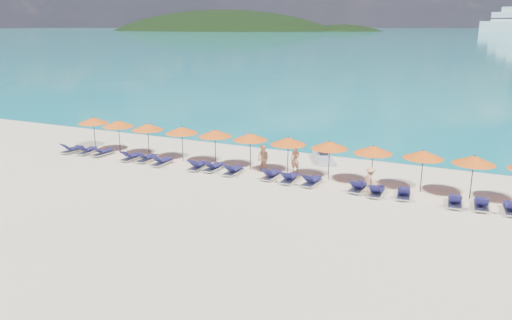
% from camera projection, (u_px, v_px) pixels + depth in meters
% --- Properties ---
extents(ground, '(1400.00, 1400.00, 0.00)m').
position_uv_depth(ground, '(231.00, 197.00, 25.13)').
color(ground, beige).
extents(sea, '(1600.00, 1300.00, 0.01)m').
position_uv_depth(sea, '(486.00, 31.00, 601.69)').
color(sea, '#1FA9B2').
rests_on(sea, ground).
extents(headland_main, '(374.00, 242.00, 126.50)m').
position_uv_depth(headland_main, '(221.00, 62.00, 629.52)').
color(headland_main, black).
rests_on(headland_main, ground).
extents(headland_small, '(162.00, 126.00, 85.50)m').
position_uv_depth(headland_small, '(341.00, 62.00, 584.89)').
color(headland_small, black).
rests_on(headland_small, ground).
extents(jetski, '(1.89, 2.56, 0.86)m').
position_uv_depth(jetski, '(322.00, 156.00, 31.49)').
color(jetski, '#A8AEC6').
rests_on(jetski, ground).
extents(beachgoer_a, '(0.59, 0.41, 1.57)m').
position_uv_depth(beachgoer_a, '(295.00, 159.00, 29.13)').
color(beachgoer_a, tan).
rests_on(beachgoer_a, ground).
extents(beachgoer_b, '(0.89, 0.69, 1.62)m').
position_uv_depth(beachgoer_b, '(263.00, 159.00, 29.22)').
color(beachgoer_b, tan).
rests_on(beachgoer_b, ground).
extents(beachgoer_c, '(0.99, 0.87, 1.42)m').
position_uv_depth(beachgoer_c, '(370.00, 180.00, 25.51)').
color(beachgoer_c, tan).
rests_on(beachgoer_c, ground).
extents(umbrella_0, '(2.10, 2.10, 2.28)m').
position_uv_depth(umbrella_0, '(93.00, 120.00, 34.29)').
color(umbrella_0, black).
rests_on(umbrella_0, ground).
extents(umbrella_1, '(2.10, 2.10, 2.28)m').
position_uv_depth(umbrella_1, '(118.00, 124.00, 33.17)').
color(umbrella_1, black).
rests_on(umbrella_1, ground).
extents(umbrella_2, '(2.10, 2.10, 2.28)m').
position_uv_depth(umbrella_2, '(148.00, 127.00, 32.16)').
color(umbrella_2, black).
rests_on(umbrella_2, ground).
extents(umbrella_3, '(2.10, 2.10, 2.28)m').
position_uv_depth(umbrella_3, '(182.00, 130.00, 31.18)').
color(umbrella_3, black).
rests_on(umbrella_3, ground).
extents(umbrella_4, '(2.10, 2.10, 2.28)m').
position_uv_depth(umbrella_4, '(215.00, 133.00, 30.31)').
color(umbrella_4, black).
rests_on(umbrella_4, ground).
extents(umbrella_5, '(2.10, 2.10, 2.28)m').
position_uv_depth(umbrella_5, '(250.00, 137.00, 29.35)').
color(umbrella_5, black).
rests_on(umbrella_5, ground).
extents(umbrella_6, '(2.10, 2.10, 2.28)m').
position_uv_depth(umbrella_6, '(288.00, 141.00, 28.28)').
color(umbrella_6, black).
rests_on(umbrella_6, ground).
extents(umbrella_7, '(2.10, 2.10, 2.28)m').
position_uv_depth(umbrella_7, '(330.00, 145.00, 27.36)').
color(umbrella_7, black).
rests_on(umbrella_7, ground).
extents(umbrella_8, '(2.10, 2.10, 2.28)m').
position_uv_depth(umbrella_8, '(373.00, 150.00, 26.35)').
color(umbrella_8, black).
rests_on(umbrella_8, ground).
extents(umbrella_9, '(2.10, 2.10, 2.28)m').
position_uv_depth(umbrella_9, '(423.00, 154.00, 25.38)').
color(umbrella_9, black).
rests_on(umbrella_9, ground).
extents(umbrella_10, '(2.10, 2.10, 2.28)m').
position_uv_depth(umbrella_10, '(474.00, 160.00, 24.37)').
color(umbrella_10, black).
rests_on(umbrella_10, ground).
extents(lounger_0, '(0.74, 1.74, 0.66)m').
position_uv_depth(lounger_0, '(72.00, 149.00, 33.75)').
color(lounger_0, silver).
rests_on(lounger_0, ground).
extents(lounger_1, '(0.78, 1.75, 0.66)m').
position_uv_depth(lounger_1, '(87.00, 150.00, 33.47)').
color(lounger_1, silver).
rests_on(lounger_1, ground).
extents(lounger_2, '(0.75, 1.74, 0.66)m').
position_uv_depth(lounger_2, '(103.00, 152.00, 33.00)').
color(lounger_2, silver).
rests_on(lounger_2, ground).
extents(lounger_3, '(0.64, 1.71, 0.66)m').
position_uv_depth(lounger_3, '(131.00, 157.00, 31.87)').
color(lounger_3, silver).
rests_on(lounger_3, ground).
extents(lounger_4, '(0.64, 1.71, 0.66)m').
position_uv_depth(lounger_4, '(147.00, 158.00, 31.54)').
color(lounger_4, silver).
rests_on(lounger_4, ground).
extents(lounger_5, '(0.67, 1.72, 0.66)m').
position_uv_depth(lounger_5, '(162.00, 161.00, 30.79)').
color(lounger_5, silver).
rests_on(lounger_5, ground).
extents(lounger_6, '(0.73, 1.74, 0.66)m').
position_uv_depth(lounger_6, '(198.00, 165.00, 29.89)').
color(lounger_6, silver).
rests_on(lounger_6, ground).
extents(lounger_7, '(0.69, 1.72, 0.66)m').
position_uv_depth(lounger_7, '(213.00, 167.00, 29.61)').
color(lounger_7, silver).
rests_on(lounger_7, ground).
extents(lounger_8, '(0.64, 1.71, 0.66)m').
position_uv_depth(lounger_8, '(233.00, 170.00, 28.89)').
color(lounger_8, silver).
rests_on(lounger_8, ground).
extents(lounger_9, '(0.70, 1.73, 0.66)m').
position_uv_depth(lounger_9, '(271.00, 175.00, 28.07)').
color(lounger_9, silver).
rests_on(lounger_9, ground).
extents(lounger_10, '(0.66, 1.71, 0.66)m').
position_uv_depth(lounger_10, '(290.00, 178.00, 27.46)').
color(lounger_10, silver).
rests_on(lounger_10, ground).
extents(lounger_11, '(0.78, 1.75, 0.66)m').
position_uv_depth(lounger_11, '(312.00, 181.00, 26.96)').
color(lounger_11, silver).
rests_on(lounger_11, ground).
extents(lounger_12, '(0.74, 1.74, 0.66)m').
position_uv_depth(lounger_12, '(358.00, 187.00, 26.00)').
color(lounger_12, silver).
rests_on(lounger_12, ground).
extents(lounger_13, '(0.65, 1.71, 0.66)m').
position_uv_depth(lounger_13, '(376.00, 191.00, 25.34)').
color(lounger_13, silver).
rests_on(lounger_13, ground).
extents(lounger_14, '(0.79, 1.75, 0.66)m').
position_uv_depth(lounger_14, '(404.00, 193.00, 25.01)').
color(lounger_14, silver).
rests_on(lounger_14, ground).
extents(lounger_15, '(0.73, 1.74, 0.66)m').
position_uv_depth(lounger_15, '(455.00, 201.00, 23.87)').
color(lounger_15, silver).
rests_on(lounger_15, ground).
extents(lounger_16, '(0.72, 1.74, 0.66)m').
position_uv_depth(lounger_16, '(481.00, 204.00, 23.52)').
color(lounger_16, silver).
rests_on(lounger_16, ground).
extents(lounger_17, '(0.77, 1.75, 0.66)m').
position_uv_depth(lounger_17, '(512.00, 208.00, 22.97)').
color(lounger_17, silver).
rests_on(lounger_17, ground).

